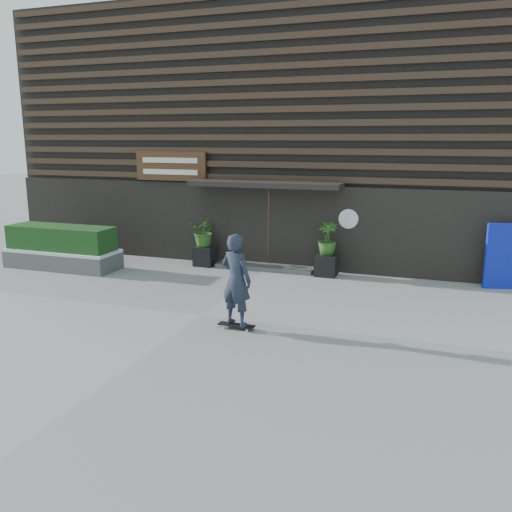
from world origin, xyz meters
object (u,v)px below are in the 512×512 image
at_px(planter_pot_right, 326,265).
at_px(raised_bed, 63,260).
at_px(planter_pot_left, 205,256).
at_px(skateboarder, 236,280).

height_order(planter_pot_right, raised_bed, planter_pot_right).
distance_m(planter_pot_left, raised_bed, 4.30).
bearing_deg(planter_pot_left, raised_bed, -156.58).
relative_size(raised_bed, skateboarder, 1.75).
bearing_deg(skateboarder, raised_bed, 154.99).
relative_size(planter_pot_left, raised_bed, 0.17).
distance_m(planter_pot_right, skateboarder, 5.06).
distance_m(planter_pot_right, raised_bed, 7.93).
relative_size(planter_pot_left, planter_pot_right, 1.00).
bearing_deg(planter_pot_right, planter_pot_left, 180.00).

